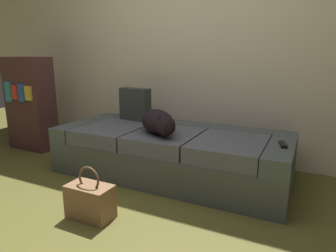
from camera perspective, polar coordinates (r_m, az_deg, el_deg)
The scene contains 8 objects.
ground_plane at distance 2.01m, azimuth -14.62°, elevation -20.25°, with size 10.00×10.00×0.00m, color brown.
back_wall at distance 3.27m, azimuth 5.94°, elevation 18.51°, with size 6.40×0.10×2.80m, color beige.
couch at distance 2.77m, azimuth 0.47°, elevation -5.22°, with size 2.14×0.90×0.44m.
dog_dark at distance 2.57m, azimuth -1.84°, elevation 0.80°, with size 0.52×0.51×0.21m.
tv_remote at distance 2.40m, azimuth 21.42°, elevation -3.36°, with size 0.04×0.15×0.02m, color black.
throw_pillow at distance 3.15m, azimuth -6.40°, elevation 4.23°, with size 0.34×0.12×0.34m, color #363935.
handbag at distance 2.16m, azimuth -14.88°, elevation -13.87°, with size 0.32×0.18×0.38m.
bookshelf at distance 3.90m, azimuth -25.14°, elevation 3.96°, with size 0.56×0.30×1.10m.
Camera 1 is at (1.14, -1.24, 1.09)m, focal length 31.38 mm.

